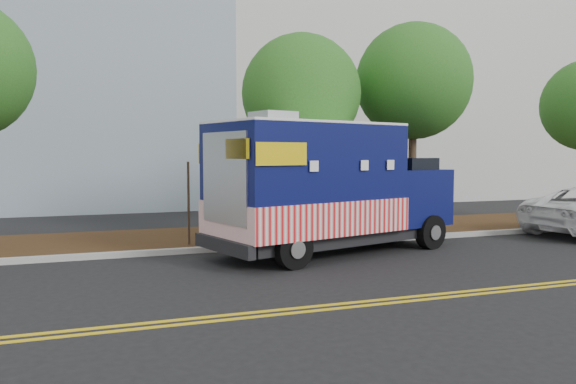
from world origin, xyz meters
name	(u,v)px	position (x,y,z in m)	size (l,w,h in m)	color
ground	(280,258)	(0.00, 0.00, 0.00)	(120.00, 120.00, 0.00)	black
curb	(263,246)	(0.00, 1.40, 0.07)	(120.00, 0.18, 0.15)	#9E9E99
mulch_strip	(243,236)	(0.00, 3.50, 0.07)	(120.00, 4.00, 0.15)	black
centerline_near	(361,302)	(0.00, -4.45, 0.01)	(120.00, 0.10, 0.01)	gold
centerline_far	(368,305)	(0.00, -4.70, 0.01)	(120.00, 0.10, 0.01)	gold
tree_b	(301,94)	(1.60, 2.67, 4.40)	(3.57, 3.57, 6.20)	#38281C
tree_c	(414,82)	(5.68, 2.98, 4.97)	(3.81, 3.81, 6.89)	#38281C
sign_post	(189,206)	(-1.96, 1.92, 1.20)	(0.06, 0.06, 2.40)	#473828
food_truck	(324,191)	(1.29, 0.19, 1.64)	(7.28, 4.27, 3.63)	black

